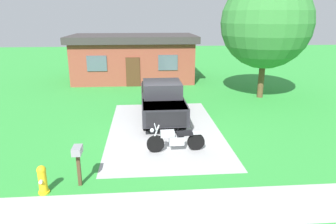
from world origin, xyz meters
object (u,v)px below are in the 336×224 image
mailbox (78,156)px  neighbor_house (134,57)px  pickup_truck (162,98)px  shade_tree (266,23)px  motorcycle (175,139)px  fire_hydrant (43,180)px

mailbox → neighbor_house: bearing=85.6°
mailbox → neighbor_house: (1.26, 16.22, 0.81)m
pickup_truck → shade_tree: bearing=28.1°
mailbox → neighbor_house: size_ratio=0.13×
motorcycle → fire_hydrant: 4.87m
motorcycle → pickup_truck: pickup_truck is taller
mailbox → shade_tree: 14.06m
motorcycle → neighbor_house: (-1.88, 13.98, 1.32)m
motorcycle → shade_tree: (6.16, 7.70, 4.03)m
mailbox → shade_tree: (9.30, 9.94, 3.52)m
pickup_truck → shade_tree: shade_tree is taller
motorcycle → shade_tree: shade_tree is taller
motorcycle → fire_hydrant: motorcycle is taller
shade_tree → neighbor_house: (-8.04, 6.28, -2.71)m
neighbor_house → pickup_truck: bearing=-80.5°
motorcycle → mailbox: size_ratio=1.76×
mailbox → neighbor_house: 16.29m
pickup_truck → neighbor_house: (-1.62, 9.71, 0.84)m
shade_tree → neighbor_house: 10.55m
motorcycle → mailbox: (-3.14, -2.24, 0.51)m
mailbox → motorcycle: bearing=35.5°
motorcycle → neighbor_house: neighbor_house is taller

